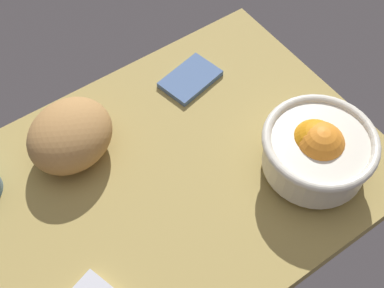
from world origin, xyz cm
name	(u,v)px	position (x,y,z in cm)	size (l,w,h in cm)	color
ground_plane	(155,190)	(0.00, 0.00, -1.50)	(80.63, 53.64, 3.00)	#A58E4B
fruit_bowl	(317,149)	(-24.40, 12.83, 5.99)	(19.31, 19.31, 11.17)	silver
bread_loaf	(70,135)	(7.74, -14.15, 5.04)	(15.71, 13.60, 10.07)	#B38249
napkin_spare	(190,79)	(-18.81, -16.02, 0.56)	(11.23, 7.43, 1.13)	#4F6B9B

